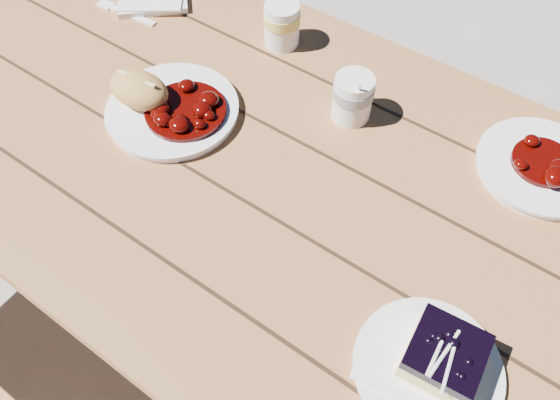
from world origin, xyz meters
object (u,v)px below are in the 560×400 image
Objects in this scene: dessert_plate at (427,368)px; main_plate at (173,111)px; second_plate at (540,167)px; coffee_cup at (353,98)px; picnic_table at (259,212)px; bread_roll at (139,90)px; second_cup at (282,25)px; blueberry_cake at (445,356)px.

main_plate is at bearing 164.94° from dessert_plate.
dessert_plate is at bearing -90.36° from second_plate.
second_plate is (0.00, 0.43, 0.00)m from dessert_plate.
coffee_cup is (0.27, 0.19, 0.04)m from main_plate.
coffee_cup is at bearing 67.54° from picnic_table.
dessert_plate is at bearing -12.20° from bread_roll.
dessert_plate is 0.43m from second_plate.
coffee_cup is at bearing 32.41° from bread_roll.
bread_roll is at bearing -147.59° from coffee_cup.
bread_roll is 1.33× the size of second_cup.
blueberry_cake is at bearing -13.51° from main_plate.
bread_roll reaches higher than main_plate.
picnic_table is 0.49m from blueberry_cake.
picnic_table is 22.48× the size of second_cup.
picnic_table is at bearing -63.05° from second_cup.
bread_roll is at bearing -160.02° from main_plate.
main_plate is 2.70× the size of coffee_cup.
picnic_table is 0.29m from coffee_cup.
main_plate is 0.29m from second_cup.
main_plate is at bearing -145.40° from coffee_cup.
bread_roll is 0.39m from coffee_cup.
bread_roll is at bearing -108.56° from second_cup.
coffee_cup is (0.33, 0.21, -0.00)m from bread_roll.
coffee_cup reaches higher than picnic_table.
blueberry_cake is 1.15× the size of coffee_cup.
blueberry_cake is at bearing -37.42° from second_cup.
coffee_cup reaches higher than bread_roll.
coffee_cup reaches higher than blueberry_cake.
blueberry_cake is (0.67, -0.13, -0.01)m from bread_roll.
coffee_cup is at bearing 34.60° from main_plate.
main_plate is 0.07m from bread_roll.
second_cup is at bearing 177.73° from second_plate.
bread_roll reaches higher than blueberry_cake.
blueberry_cake reaches higher than main_plate.
bread_roll is 0.60× the size of dessert_plate.
coffee_cup is at bearing -23.55° from second_cup.
bread_roll is 1.33× the size of coffee_cup.
dessert_plate is 0.04m from blueberry_cake.
picnic_table is 0.47m from dessert_plate.
dessert_plate is at bearing -21.39° from picnic_table.
second_cup reaches higher than picnic_table.
coffee_cup is 0.24m from second_cup.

